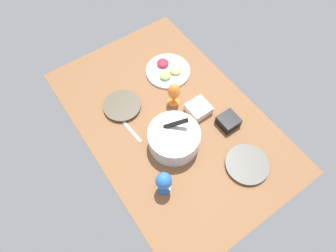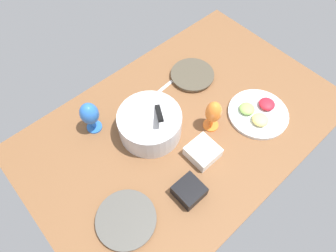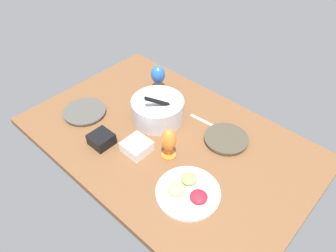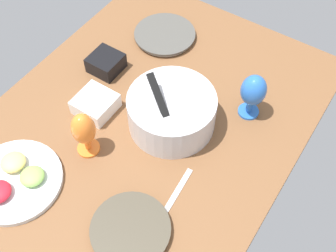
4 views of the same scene
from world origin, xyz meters
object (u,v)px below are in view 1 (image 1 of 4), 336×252
Objects in this scene: fruit_platter at (168,70)px; square_bowl_white at (199,109)px; hurricane_glass_orange at (174,92)px; square_bowl_black at (228,121)px; dinner_plate_left at (247,164)px; dinner_plate_right at (122,106)px; hurricane_glass_blue at (164,182)px; mixing_bowl at (174,138)px.

square_bowl_white is (-37.95, 2.79, 1.73)cm from fruit_platter.
hurricane_glass_orange is 38.39cm from square_bowl_black.
square_bowl_black is (27.67, -9.04, 2.40)cm from dinner_plate_left.
square_bowl_black reaches higher than dinner_plate_left.
hurricane_glass_orange is (60.66, 9.18, 9.70)cm from dinner_plate_left.
hurricane_glass_orange is at bearing 28.92° from square_bowl_black.
dinner_plate_right is 61.77cm from hurricane_glass_blue.
dinner_plate_left is 0.83× the size of fruit_platter.
dinner_plate_right is at bearing 99.63° from fruit_platter.
fruit_platter is 2.64× the size of square_bowl_black.
fruit_platter is 84.30cm from hurricane_glass_blue.
hurricane_glass_orange reaches higher than square_bowl_black.
mixing_bowl is 2.61× the size of square_bowl_black.
dinner_plate_right is 49.37cm from square_bowl_white.
square_bowl_black is (-8.21, -35.85, -3.65)cm from mixing_bowl.
mixing_bowl is 2.29× the size of square_bowl_white.
mixing_bowl is at bearing 110.35° from square_bowl_white.
mixing_bowl is 0.99× the size of fruit_platter.
mixing_bowl reaches higher than square_bowl_black.
fruit_platter is 27.34cm from hurricane_glass_orange.
square_bowl_black is (-55.96, -6.66, 2.00)cm from fruit_platter.
square_bowl_white reaches higher than dinner_plate_left.
hurricane_glass_blue is at bearing 133.52° from mixing_bowl.
hurricane_glass_orange is 1.57× the size of square_bowl_black.
hurricane_glass_blue is at bearing 143.50° from fruit_platter.
square_bowl_black is at bearing -102.90° from mixing_bowl.
square_bowl_black is (-48.97, -47.84, 2.28)cm from dinner_plate_right.
mixing_bowl is 28.72cm from hurricane_glass_blue.
hurricane_glass_blue reaches higher than fruit_platter.
fruit_platter is 56.39cm from square_bowl_black.
dinner_plate_right is 0.79× the size of fruit_platter.
fruit_platter is 38.10cm from square_bowl_white.
square_bowl_white is (18.00, 9.45, -0.27)cm from square_bowl_black.
square_bowl_black reaches higher than dinner_plate_right.
hurricane_glass_orange is (24.78, -17.62, 3.66)cm from mixing_bowl.
square_bowl_black is (-32.99, -18.23, -7.30)cm from hurricane_glass_orange.
dinner_plate_left is at bearing 161.90° from square_bowl_black.
fruit_platter is 1.68× the size of hurricane_glass_orange.
hurricane_glass_blue reaches higher than dinner_plate_left.
hurricane_glass_blue is (-19.57, 20.61, 4.17)cm from mixing_bowl.
dinner_plate_right is 2.08× the size of square_bowl_black.
dinner_plate_left is at bearing -108.98° from hurricane_glass_blue.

